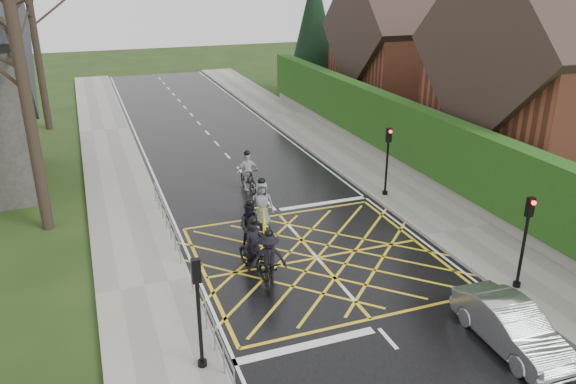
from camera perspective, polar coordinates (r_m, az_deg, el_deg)
ground at (r=20.08m, az=2.97°, el=-6.71°), size 120.00×120.00×0.00m
road at (r=20.08m, az=2.97°, el=-6.70°), size 9.00×80.00×0.01m
sidewalk_right at (r=22.87m, az=16.96°, el=-3.77°), size 3.00×80.00×0.15m
sidewalk_left at (r=18.77m, az=-14.35°, el=-9.35°), size 3.00×80.00×0.15m
stone_wall at (r=28.23m, az=12.71°, el=2.14°), size 0.50×38.00×0.70m
hedge at (r=27.71m, az=13.00°, el=5.55°), size 0.90×38.00×2.80m
house_near at (r=30.14m, az=27.00°, el=10.19°), size 11.80×9.80×11.30m
house_far at (r=40.90m, az=12.49°, el=13.92°), size 9.80×8.80×10.30m
conifer at (r=46.03m, az=2.65°, el=15.99°), size 4.60×4.60×10.00m
tree_near at (r=22.31m, az=-26.19°, el=15.40°), size 9.24×9.24×11.44m
tree_far at (r=38.31m, az=-24.68°, el=16.31°), size 8.40×8.40×10.40m
railing_south at (r=15.60m, az=-7.96°, el=-12.71°), size 0.05×5.04×1.03m
railing_north at (r=22.13m, az=-12.32°, el=-2.15°), size 0.05×6.04×1.03m
traffic_light_ne at (r=25.02m, az=10.03°, el=2.99°), size 0.24×0.31×3.21m
traffic_light_se at (r=18.83m, az=22.83°, el=-4.89°), size 0.24×0.31×3.21m
traffic_light_sw at (r=14.23m, az=-9.02°, el=-12.24°), size 0.24×0.31×3.21m
cyclist_rear at (r=18.92m, az=-3.42°, el=-6.37°), size 1.13×2.17×2.01m
cyclist_back at (r=20.26m, az=-3.74°, el=-4.04°), size 1.36×2.06×2.01m
cyclist_mid at (r=18.21m, az=-1.87°, el=-7.36°), size 1.30×2.10×1.93m
cyclist_front at (r=25.86m, az=-4.10°, el=1.66°), size 1.06×1.95×1.92m
cyclist_lead at (r=22.11m, az=-2.63°, el=-1.86°), size 1.17×2.23×2.06m
car at (r=16.60m, az=21.73°, el=-12.55°), size 1.46×3.85×1.25m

